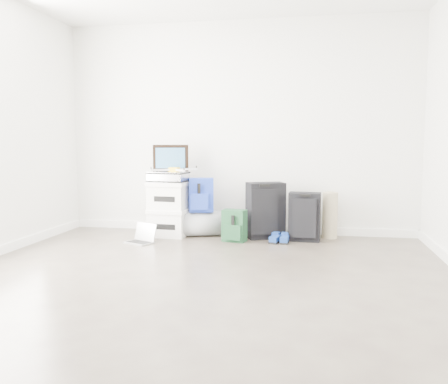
% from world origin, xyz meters
% --- Properties ---
extents(ground, '(5.00, 5.00, 0.00)m').
position_xyz_m(ground, '(0.00, 0.00, 0.00)').
color(ground, '#3B302B').
rests_on(ground, ground).
extents(room_envelope, '(4.52, 5.02, 2.71)m').
position_xyz_m(room_envelope, '(0.00, 0.02, 1.72)').
color(room_envelope, silver).
rests_on(room_envelope, ground).
extents(boxes_stack, '(0.50, 0.42, 0.68)m').
position_xyz_m(boxes_stack, '(-0.81, 2.07, 0.34)').
color(boxes_stack, white).
rests_on(boxes_stack, ground).
extents(briefcase, '(0.47, 0.37, 0.13)m').
position_xyz_m(briefcase, '(-0.81, 2.07, 0.74)').
color(briefcase, '#B2B2B7').
rests_on(briefcase, boxes_stack).
extents(painting, '(0.44, 0.13, 0.33)m').
position_xyz_m(painting, '(-0.81, 2.17, 0.97)').
color(painting, black).
rests_on(painting, briefcase).
extents(drone, '(0.50, 0.50, 0.06)m').
position_xyz_m(drone, '(-0.73, 2.05, 0.83)').
color(drone, yellow).
rests_on(drone, briefcase).
extents(duffel_bag, '(0.58, 0.46, 0.31)m').
position_xyz_m(duffel_bag, '(-0.41, 2.16, 0.16)').
color(duffel_bag, gray).
rests_on(duffel_bag, ground).
extents(blue_backpack, '(0.33, 0.28, 0.42)m').
position_xyz_m(blue_backpack, '(-0.41, 2.12, 0.51)').
color(blue_backpack, '#1A2EAA').
rests_on(blue_backpack, duffel_bag).
extents(large_suitcase, '(0.50, 0.43, 0.68)m').
position_xyz_m(large_suitcase, '(0.39, 2.16, 0.34)').
color(large_suitcase, black).
rests_on(large_suitcase, ground).
extents(green_backpack, '(0.30, 0.24, 0.38)m').
position_xyz_m(green_backpack, '(0.05, 1.89, 0.18)').
color(green_backpack, '#163D27').
rests_on(green_backpack, ground).
extents(carry_on, '(0.38, 0.26, 0.58)m').
position_xyz_m(carry_on, '(0.86, 2.08, 0.29)').
color(carry_on, black).
rests_on(carry_on, ground).
extents(shoes, '(0.23, 0.26, 0.08)m').
position_xyz_m(shoes, '(0.58, 1.93, 0.04)').
color(shoes, black).
rests_on(shoes, ground).
extents(rolled_rug, '(0.18, 0.18, 0.56)m').
position_xyz_m(rolled_rug, '(1.16, 2.31, 0.28)').
color(rolled_rug, tan).
rests_on(rolled_rug, ground).
extents(laptop, '(0.38, 0.34, 0.22)m').
position_xyz_m(laptop, '(-1.01, 1.63, 0.05)').
color(laptop, silver).
rests_on(laptop, ground).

